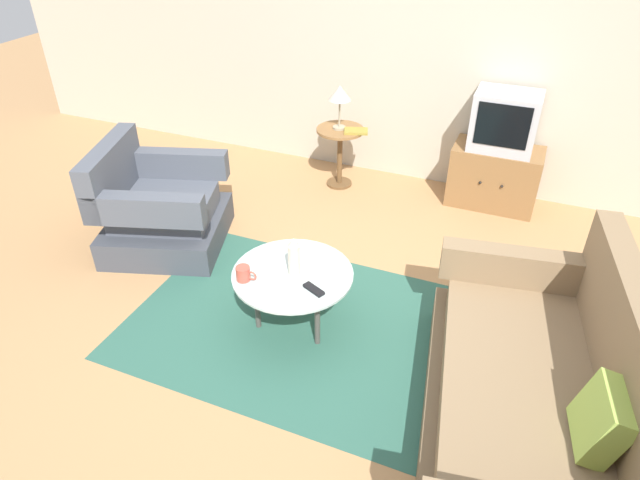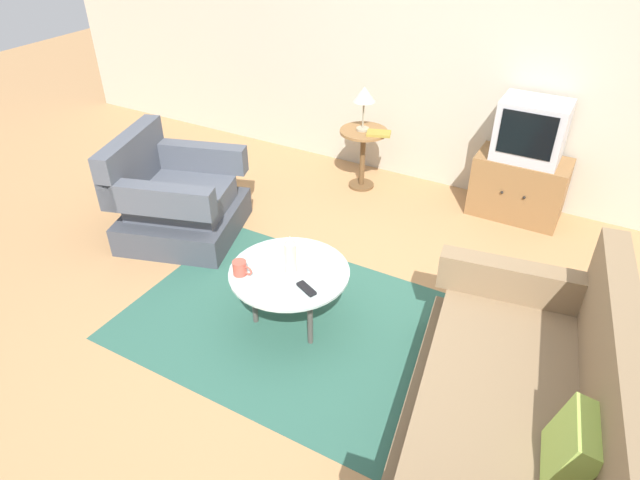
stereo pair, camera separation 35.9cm
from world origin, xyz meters
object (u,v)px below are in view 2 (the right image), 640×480
object	(u,v)px
side_table	(363,147)
coffee_table	(289,275)
table_lamp	(364,96)
tv_remote_silver	(265,256)
couch	(515,424)
television	(531,130)
book	(379,133)
armchair	(176,201)
tv_remote_dark	(306,289)
vase	(290,254)
mug	(240,268)
tv_stand	(518,187)

from	to	relation	value
side_table	coffee_table	bearing A→B (deg)	-77.84
table_lamp	tv_remote_silver	distance (m)	2.01
couch	television	bearing A→B (deg)	3.01
table_lamp	book	bearing A→B (deg)	-7.95
armchair	tv_remote_dark	bearing A→B (deg)	51.33
table_lamp	couch	bearing A→B (deg)	-50.11
television	side_table	bearing A→B (deg)	-172.42
book	vase	bearing A→B (deg)	-100.38
coffee_table	mug	xyz separation A→B (m)	(-0.25, -0.18, 0.08)
television	tv_remote_dark	bearing A→B (deg)	-108.97
side_table	tv_remote_silver	world-z (taller)	side_table
tv_remote_dark	table_lamp	bearing A→B (deg)	-48.33
vase	mug	bearing A→B (deg)	-145.13
mug	television	bearing A→B (deg)	62.40
tv_stand	book	world-z (taller)	book
couch	tv_remote_dark	bearing A→B (deg)	69.86
tv_remote_dark	book	xyz separation A→B (m)	(-0.46, 2.08, 0.15)
armchair	television	world-z (taller)	television
mug	tv_remote_silver	size ratio (longest dim) A/B	0.90
television	table_lamp	size ratio (longest dim) A/B	1.32
table_lamp	mug	size ratio (longest dim) A/B	2.90
coffee_table	tv_remote_silver	distance (m)	0.23
coffee_table	mug	distance (m)	0.32
television	book	distance (m)	1.29
table_lamp	mug	world-z (taller)	table_lamp
couch	tv_stand	size ratio (longest dim) A/B	2.57
couch	tv_remote_dark	size ratio (longest dim) A/B	12.59
vase	mug	size ratio (longest dim) A/B	1.92
side_table	mug	world-z (taller)	side_table
television	mug	distance (m)	2.68
mug	tv_remote_dark	xyz separation A→B (m)	(0.44, 0.07, -0.04)
couch	vase	world-z (taller)	couch
book	tv_remote_dark	bearing A→B (deg)	-95.95
coffee_table	vase	world-z (taller)	vase
side_table	tv_remote_dark	distance (m)	2.20
side_table	television	distance (m)	1.48
side_table	book	size ratio (longest dim) A/B	2.34
side_table	tv_stand	xyz separation A→B (m)	(1.41, 0.18, -0.14)
couch	tv_remote_silver	size ratio (longest dim) A/B	12.74
side_table	mug	distance (m)	2.18
armchair	tv_remote_dark	world-z (taller)	armchair
tv_stand	tv_remote_dark	size ratio (longest dim) A/B	4.90
couch	book	xyz separation A→B (m)	(-1.80, 2.34, 0.29)
armchair	television	bearing A→B (deg)	107.20
tv_stand	book	size ratio (longest dim) A/B	3.10
television	mug	bearing A→B (deg)	-117.60
vase	tv_stand	bearing A→B (deg)	65.91
coffee_table	tv_remote_dark	distance (m)	0.23
couch	television	size ratio (longest dim) A/B	3.69
table_lamp	mug	distance (m)	2.22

